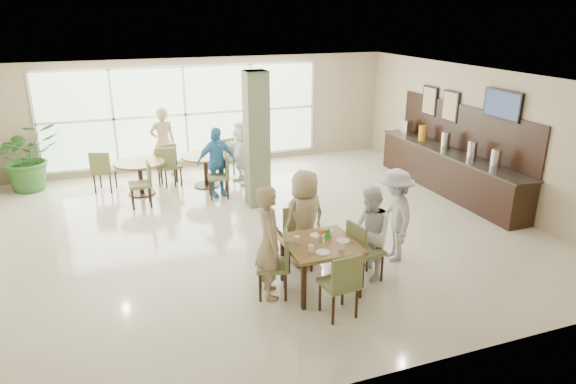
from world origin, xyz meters
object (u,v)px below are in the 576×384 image
object	(u,v)px
main_table	(320,248)
adult_standing	(163,142)
round_table_right	(205,162)
teen_left	(269,242)
round_table_left	(140,169)
teen_right	(370,233)
adult_b	(241,152)
teen_far	(305,218)
adult_a	(216,162)
buffet_counter	(449,168)
teen_standing	(395,215)
potted_plant	(27,156)

from	to	relation	value
main_table	adult_standing	world-z (taller)	adult_standing
round_table_right	adult_standing	size ratio (longest dim) A/B	0.65
teen_left	round_table_left	bearing A→B (deg)	21.88
teen_right	adult_b	bearing A→B (deg)	-167.10
teen_left	adult_b	xyz separation A→B (m)	(0.99, 5.10, -0.08)
teen_far	adult_a	bearing A→B (deg)	-95.65
adult_b	buffet_counter	bearing A→B (deg)	50.35
round_table_left	teen_right	bearing A→B (deg)	-60.15
round_table_right	adult_standing	world-z (taller)	adult_standing
adult_standing	teen_far	bearing A→B (deg)	96.54
teen_standing	adult_b	size ratio (longest dim) A/B	1.03
teen_left	teen_right	bearing A→B (deg)	-83.28
round_table_right	teen_left	bearing A→B (deg)	-91.57
round_table_right	teen_right	bearing A→B (deg)	-74.27
teen_right	teen_far	bearing A→B (deg)	-128.40
teen_far	round_table_left	bearing A→B (deg)	-78.40
main_table	adult_a	world-z (taller)	adult_a
teen_left	adult_standing	bearing A→B (deg)	13.20
adult_a	adult_b	bearing A→B (deg)	30.24
round_table_left	adult_b	xyz separation A→B (m)	(2.33, -0.02, 0.17)
teen_right	adult_b	distance (m)	5.15
round_table_right	teen_right	size ratio (longest dim) A/B	0.77
round_table_right	teen_standing	world-z (taller)	teen_standing
buffet_counter	teen_left	world-z (taller)	buffet_counter
main_table	teen_far	size ratio (longest dim) A/B	0.64
buffet_counter	potted_plant	size ratio (longest dim) A/B	3.01
round_table_left	adult_standing	xyz separation A→B (m)	(0.68, 1.16, 0.29)
buffet_counter	adult_standing	xyz separation A→B (m)	(-5.88, 3.39, 0.31)
round_table_left	adult_standing	world-z (taller)	adult_standing
round_table_right	teen_left	size ratio (longest dim) A/B	0.67
main_table	round_table_left	size ratio (longest dim) A/B	0.92
round_table_right	adult_a	bearing A→B (deg)	-82.63
teen_left	teen_standing	world-z (taller)	teen_left
adult_a	round_table_left	bearing A→B (deg)	144.43
teen_standing	adult_standing	bearing A→B (deg)	-140.94
round_table_left	adult_b	bearing A→B (deg)	-0.40
round_table_left	round_table_right	distance (m)	1.49
teen_far	buffet_counter	bearing A→B (deg)	-168.73
round_table_right	teen_left	world-z (taller)	teen_left
teen_far	adult_standing	distance (m)	5.74
round_table_left	buffet_counter	world-z (taller)	buffet_counter
round_table_right	adult_standing	bearing A→B (deg)	125.98
teen_far	adult_a	distance (m)	3.73
round_table_right	adult_a	world-z (taller)	adult_a
teen_far	adult_b	bearing A→B (deg)	-106.90
adult_standing	main_table	bearing A→B (deg)	93.82
round_table_right	teen_far	xyz separation A→B (m)	(0.69, -4.43, 0.22)
round_table_right	buffet_counter	world-z (taller)	buffet_counter
adult_b	potted_plant	bearing A→B (deg)	-116.69
buffet_counter	potted_plant	distance (m)	9.55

